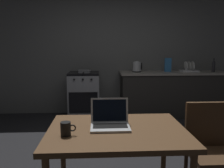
{
  "coord_description": "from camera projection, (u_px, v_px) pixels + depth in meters",
  "views": [
    {
      "loc": [
        -0.27,
        -2.7,
        1.41
      ],
      "look_at": [
        -0.08,
        0.75,
        0.86
      ],
      "focal_mm": 38.28,
      "sensor_mm": 36.0,
      "label": 1
    }
  ],
  "objects": [
    {
      "name": "coffee_mug",
      "position": [
        66.0,
        129.0,
        1.79
      ],
      "size": [
        0.12,
        0.08,
        0.1
      ],
      "color": "black",
      "rests_on": "dining_table"
    },
    {
      "name": "chair",
      "position": [
        209.0,
        146.0,
        2.16
      ],
      "size": [
        0.4,
        0.4,
        0.9
      ],
      "rotation": [
        0.0,
        0.0,
        -0.18
      ],
      "color": "#4C331E",
      "rests_on": "ground_plane"
    },
    {
      "name": "dining_table",
      "position": [
        117.0,
        138.0,
        1.95
      ],
      "size": [
        1.12,
        0.85,
        0.74
      ],
      "color": "brown",
      "rests_on": "ground_plane"
    },
    {
      "name": "ground_plane",
      "position": [
        122.0,
        164.0,
        2.9
      ],
      "size": [
        12.0,
        12.0,
        0.0
      ],
      "primitive_type": "plane",
      "color": "black"
    },
    {
      "name": "laptop",
      "position": [
        110.0,
        122.0,
        1.98
      ],
      "size": [
        0.32,
        0.26,
        0.23
      ],
      "rotation": [
        0.0,
        0.0,
        -0.18
      ],
      "color": "silver",
      "rests_on": "dining_table"
    },
    {
      "name": "cereal_box",
      "position": [
        168.0,
        65.0,
        4.81
      ],
      "size": [
        0.13,
        0.05,
        0.28
      ],
      "color": "#3372B2",
      "rests_on": "kitchen_counter"
    },
    {
      "name": "kitchen_counter",
      "position": [
        172.0,
        94.0,
        4.89
      ],
      "size": [
        2.16,
        0.64,
        0.9
      ],
      "color": "#282623",
      "rests_on": "ground_plane"
    },
    {
      "name": "stove_oven",
      "position": [
        84.0,
        95.0,
        4.79
      ],
      "size": [
        0.6,
        0.62,
        0.9
      ],
      "color": "gray",
      "rests_on": "ground_plane"
    },
    {
      "name": "electric_kettle",
      "position": [
        137.0,
        67.0,
        4.76
      ],
      "size": [
        0.19,
        0.17,
        0.22
      ],
      "color": "black",
      "rests_on": "kitchen_counter"
    },
    {
      "name": "back_wall",
      "position": [
        126.0,
        51.0,
        5.05
      ],
      "size": [
        6.4,
        0.1,
        2.64
      ],
      "primitive_type": "cube",
      "color": "slate",
      "rests_on": "ground_plane"
    },
    {
      "name": "bottle",
      "position": [
        214.0,
        66.0,
        4.79
      ],
      "size": [
        0.07,
        0.07,
        0.27
      ],
      "color": "#2D2D33",
      "rests_on": "kitchen_counter"
    },
    {
      "name": "frying_pan",
      "position": [
        84.0,
        71.0,
        4.69
      ],
      "size": [
        0.27,
        0.44,
        0.05
      ],
      "color": "gray",
      "rests_on": "stove_oven"
    },
    {
      "name": "dish_rack",
      "position": [
        189.0,
        69.0,
        4.83
      ],
      "size": [
        0.34,
        0.26,
        0.21
      ],
      "color": "silver",
      "rests_on": "kitchen_counter"
    }
  ]
}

